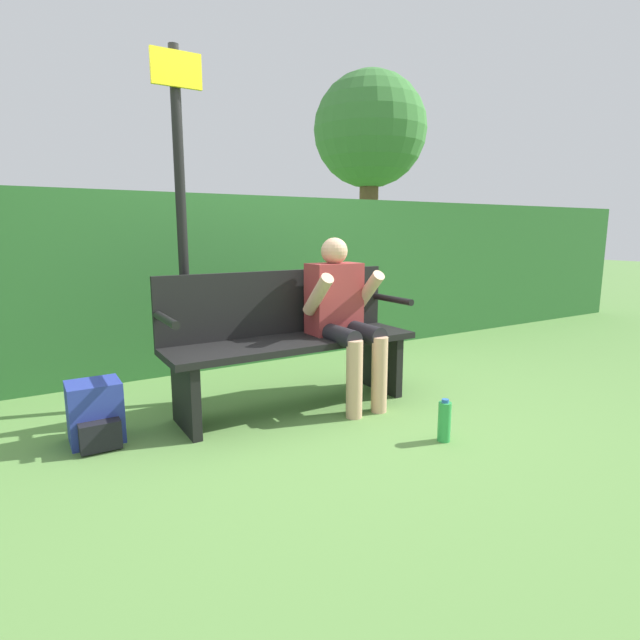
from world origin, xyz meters
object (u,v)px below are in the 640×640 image
object	(u,v)px
water_bottle	(444,421)
tree	(370,133)
person_seated	(342,311)
signpost	(182,214)
park_bench	(289,338)
backpack	(96,414)

from	to	relation	value
water_bottle	tree	bearing A→B (deg)	57.26
person_seated	signpost	world-z (taller)	signpost
water_bottle	tree	size ratio (longest dim) A/B	0.06
signpost	water_bottle	bearing A→B (deg)	-53.15
park_bench	backpack	size ratio (longest dim) A/B	4.90
water_bottle	signpost	xyz separation A→B (m)	(-1.09, 1.46, 1.23)
person_seated	signpost	bearing A→B (deg)	149.81
person_seated	tree	distance (m)	6.60
person_seated	water_bottle	bearing A→B (deg)	-81.53
person_seated	water_bottle	world-z (taller)	person_seated
tree	backpack	bearing A→B (deg)	-139.45
park_bench	water_bottle	size ratio (longest dim) A/B	6.85
backpack	water_bottle	size ratio (longest dim) A/B	1.40
park_bench	backpack	world-z (taller)	park_bench
backpack	water_bottle	world-z (taller)	backpack
water_bottle	signpost	distance (m)	2.20
backpack	water_bottle	xyz separation A→B (m)	(1.78, -1.06, -0.05)
tree	person_seated	bearing A→B (deg)	-128.32
park_bench	person_seated	distance (m)	0.42
water_bottle	signpost	world-z (taller)	signpost
signpost	tree	distance (m)	6.64
water_bottle	backpack	bearing A→B (deg)	149.10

